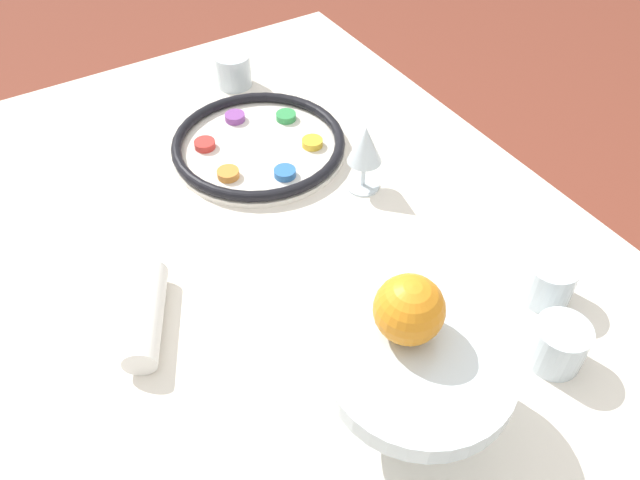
% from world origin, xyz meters
% --- Properties ---
extents(ground_plane, '(8.00, 8.00, 0.00)m').
position_xyz_m(ground_plane, '(0.00, 0.00, 0.00)').
color(ground_plane, brown).
extents(dining_table, '(1.57, 1.05, 0.71)m').
position_xyz_m(dining_table, '(0.00, 0.00, 0.35)').
color(dining_table, silver).
rests_on(dining_table, ground_plane).
extents(seder_plate, '(0.34, 0.34, 0.03)m').
position_xyz_m(seder_plate, '(-0.34, 0.11, 0.72)').
color(seder_plate, silver).
rests_on(seder_plate, dining_table).
extents(wine_glass, '(0.06, 0.06, 0.13)m').
position_xyz_m(wine_glass, '(-0.14, 0.23, 0.80)').
color(wine_glass, silver).
rests_on(wine_glass, dining_table).
extents(fruit_stand, '(0.23, 0.23, 0.13)m').
position_xyz_m(fruit_stand, '(0.27, 0.02, 0.82)').
color(fruit_stand, silver).
rests_on(fruit_stand, dining_table).
extents(orange_fruit, '(0.09, 0.09, 0.09)m').
position_xyz_m(orange_fruit, '(0.23, 0.03, 0.88)').
color(orange_fruit, orange).
rests_on(orange_fruit, fruit_stand).
extents(napkin_roll, '(0.18, 0.12, 0.05)m').
position_xyz_m(napkin_roll, '(-0.05, -0.22, 0.73)').
color(napkin_roll, white).
rests_on(napkin_roll, dining_table).
extents(cup_near, '(0.08, 0.08, 0.07)m').
position_xyz_m(cup_near, '(-0.58, 0.18, 0.74)').
color(cup_near, silver).
rests_on(cup_near, dining_table).
extents(cup_mid, '(0.08, 0.08, 0.07)m').
position_xyz_m(cup_mid, '(0.31, 0.24, 0.74)').
color(cup_mid, silver).
rests_on(cup_mid, dining_table).
extents(cup_far, '(0.08, 0.08, 0.07)m').
position_xyz_m(cup_far, '(0.22, 0.32, 0.74)').
color(cup_far, silver).
rests_on(cup_far, dining_table).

